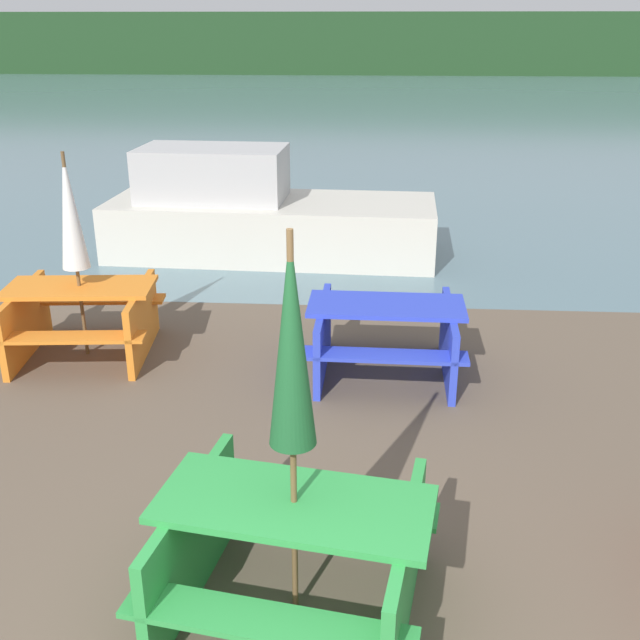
# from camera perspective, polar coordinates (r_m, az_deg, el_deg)

# --- Properties ---
(water) EXTENTS (60.00, 50.00, 0.00)m
(water) POSITION_cam_1_polar(r_m,az_deg,el_deg) (33.98, 3.17, 16.08)
(water) COLOR slate
(water) RESTS_ON ground_plane
(far_treeline) EXTENTS (80.00, 1.60, 4.00)m
(far_treeline) POSITION_cam_1_polar(r_m,az_deg,el_deg) (53.83, 3.54, 20.27)
(far_treeline) COLOR #1E3D1E
(far_treeline) RESTS_ON water
(picnic_table_green) EXTENTS (1.79, 1.63, 0.79)m
(picnic_table_green) POSITION_cam_1_polar(r_m,az_deg,el_deg) (4.58, -1.95, -16.93)
(picnic_table_green) COLOR green
(picnic_table_green) RESTS_ON ground_plane
(picnic_table_blue) EXTENTS (1.57, 1.41, 0.75)m
(picnic_table_blue) POSITION_cam_1_polar(r_m,az_deg,el_deg) (7.49, 5.01, -0.91)
(picnic_table_blue) COLOR blue
(picnic_table_blue) RESTS_ON ground_plane
(picnic_table_orange) EXTENTS (1.63, 1.51, 0.77)m
(picnic_table_orange) POSITION_cam_1_polar(r_m,az_deg,el_deg) (8.28, -17.63, 0.43)
(picnic_table_orange) COLOR orange
(picnic_table_orange) RESTS_ON ground_plane
(umbrella_darkgreen) EXTENTS (0.26, 0.26, 2.38)m
(umbrella_darkgreen) POSITION_cam_1_polar(r_m,az_deg,el_deg) (3.90, -2.18, -1.94)
(umbrella_darkgreen) COLOR brown
(umbrella_darkgreen) RESTS_ON ground_plane
(umbrella_white) EXTENTS (0.28, 0.28, 2.15)m
(umbrella_white) POSITION_cam_1_polar(r_m,az_deg,el_deg) (7.97, -18.51, 7.77)
(umbrella_white) COLOR brown
(umbrella_white) RESTS_ON ground_plane
(boat) EXTENTS (4.96, 1.97, 1.61)m
(boat) POSITION_cam_1_polar(r_m,az_deg,el_deg) (11.46, -4.65, 7.92)
(boat) COLOR beige
(boat) RESTS_ON water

